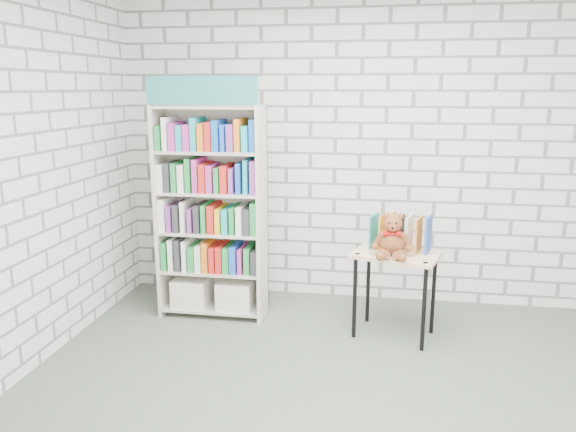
# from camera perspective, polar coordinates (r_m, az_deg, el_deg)

# --- Properties ---
(ground) EXTENTS (4.50, 4.50, 0.00)m
(ground) POSITION_cam_1_polar(r_m,az_deg,el_deg) (3.83, 5.39, -18.70)
(ground) COLOR #4D5548
(ground) RESTS_ON ground
(room_shell) EXTENTS (4.52, 4.02, 2.81)m
(room_shell) POSITION_cam_1_polar(r_m,az_deg,el_deg) (3.27, 6.05, 8.96)
(room_shell) COLOR silver
(room_shell) RESTS_ON ground
(bookshelf) EXTENTS (0.93, 0.36, 2.10)m
(bookshelf) POSITION_cam_1_polar(r_m,az_deg,el_deg) (4.95, -7.76, 0.55)
(bookshelf) COLOR beige
(bookshelf) RESTS_ON ground
(display_table) EXTENTS (0.76, 0.62, 0.71)m
(display_table) POSITION_cam_1_polar(r_m,az_deg,el_deg) (4.62, 10.89, -4.85)
(display_table) COLOR #DCB384
(display_table) RESTS_ON ground
(table_books) EXTENTS (0.50, 0.32, 0.27)m
(table_books) POSITION_cam_1_polar(r_m,az_deg,el_deg) (4.66, 11.36, -1.70)
(table_books) COLOR teal
(table_books) RESTS_ON display_table
(teddy_bear) EXTENTS (0.32, 0.29, 0.34)m
(teddy_bear) POSITION_cam_1_polar(r_m,az_deg,el_deg) (4.47, 10.54, -2.31)
(teddy_bear) COLOR brown
(teddy_bear) RESTS_ON display_table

